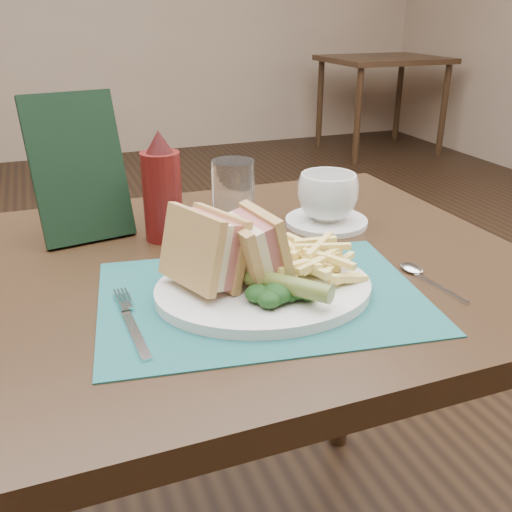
{
  "coord_description": "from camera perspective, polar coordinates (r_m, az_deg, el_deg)",
  "views": [
    {
      "loc": [
        -0.27,
        -1.28,
        1.12
      ],
      "look_at": [
        -0.01,
        -0.6,
        0.8
      ],
      "focal_mm": 40.0,
      "sensor_mm": 36.0,
      "label": 1
    }
  ],
  "objects": [
    {
      "name": "spoon",
      "position": [
        0.86,
        17.01,
        -2.25
      ],
      "size": [
        0.05,
        0.15,
        0.01
      ],
      "primitive_type": null,
      "rotation": [
        0.0,
        0.0,
        0.11
      ],
      "color": "silver",
      "rests_on": "table_main"
    },
    {
      "name": "sandwich_half_a",
      "position": [
        0.75,
        -6.47,
        0.37
      ],
      "size": [
        0.11,
        0.13,
        0.11
      ],
      "primitive_type": null,
      "rotation": [
        0.0,
        0.24,
        0.39
      ],
      "color": "tan",
      "rests_on": "plate"
    },
    {
      "name": "wall_back",
      "position": [
        4.91,
        -17.37,
        9.5
      ],
      "size": [
        6.0,
        0.0,
        6.0
      ],
      "primitive_type": "plane",
      "rotation": [
        1.57,
        0.0,
        0.0
      ],
      "color": "tan",
      "rests_on": "ground"
    },
    {
      "name": "kale_garnish",
      "position": [
        0.73,
        2.85,
        -3.76
      ],
      "size": [
        0.11,
        0.08,
        0.03
      ],
      "primitive_type": null,
      "color": "#133514",
      "rests_on": "plate"
    },
    {
      "name": "table_bg_right",
      "position": [
        4.94,
        12.3,
        14.55
      ],
      "size": [
        0.9,
        0.75,
        0.75
      ],
      "primitive_type": null,
      "color": "black",
      "rests_on": "ground"
    },
    {
      "name": "ketchup_bottle",
      "position": [
        0.97,
        -9.4,
        6.89
      ],
      "size": [
        0.09,
        0.09,
        0.19
      ],
      "primitive_type": null,
      "rotation": [
        0.0,
        0.0,
        -0.4
      ],
      "color": "#520F0E",
      "rests_on": "table_main"
    },
    {
      "name": "drinking_glass",
      "position": [
        0.98,
        -2.28,
        5.83
      ],
      "size": [
        0.09,
        0.09,
        0.13
      ],
      "primitive_type": "cylinder",
      "rotation": [
        0.0,
        0.0,
        0.19
      ],
      "color": "white",
      "rests_on": "table_main"
    },
    {
      "name": "saucer",
      "position": [
        1.05,
        7.04,
        3.44
      ],
      "size": [
        0.19,
        0.19,
        0.01
      ],
      "primitive_type": "cylinder",
      "rotation": [
        0.0,
        0.0,
        -0.29
      ],
      "color": "white",
      "rests_on": "table_main"
    },
    {
      "name": "table_main",
      "position": [
        1.11,
        -1.26,
        -18.36
      ],
      "size": [
        0.9,
        0.75,
        0.75
      ],
      "primitive_type": null,
      "color": "black",
      "rests_on": "ground"
    },
    {
      "name": "fork",
      "position": [
        0.73,
        -12.4,
        -6.22
      ],
      "size": [
        0.04,
        0.17,
        0.01
      ],
      "primitive_type": null,
      "rotation": [
        0.0,
        0.0,
        0.05
      ],
      "color": "silver",
      "rests_on": "placemat"
    },
    {
      "name": "sandwich_half_b",
      "position": [
        0.76,
        -1.62,
        0.63
      ],
      "size": [
        0.09,
        0.11,
        0.1
      ],
      "primitive_type": null,
      "rotation": [
        0.0,
        -0.24,
        0.14
      ],
      "color": "tan",
      "rests_on": "plate"
    },
    {
      "name": "placemat",
      "position": [
        0.79,
        0.54,
        -4.03
      ],
      "size": [
        0.48,
        0.37,
        0.0
      ],
      "primitive_type": "cube",
      "rotation": [
        0.0,
        0.0,
        -0.15
      ],
      "color": "#1B5959",
      "rests_on": "table_main"
    },
    {
      "name": "floor",
      "position": [
        1.72,
        -7.03,
        -17.07
      ],
      "size": [
        7.0,
        7.0,
        0.0
      ],
      "primitive_type": "plane",
      "color": "black",
      "rests_on": "ground"
    },
    {
      "name": "fries_pile",
      "position": [
        0.81,
        5.35,
        -0.12
      ],
      "size": [
        0.18,
        0.2,
        0.05
      ],
      "primitive_type": null,
      "color": "#FFE67F",
      "rests_on": "plate"
    },
    {
      "name": "check_presenter",
      "position": [
        1.0,
        -17.34,
        8.38
      ],
      "size": [
        0.16,
        0.12,
        0.24
      ],
      "primitive_type": "cube",
      "rotation": [
        -0.31,
        0.0,
        0.17
      ],
      "color": "black",
      "rests_on": "table_main"
    },
    {
      "name": "pickle_spear",
      "position": [
        0.73,
        3.25,
        -2.91
      ],
      "size": [
        0.09,
        0.11,
        0.03
      ],
      "primitive_type": "cylinder",
      "rotation": [
        1.54,
        0.0,
        0.65
      ],
      "color": "#566827",
      "rests_on": "plate"
    },
    {
      "name": "plate",
      "position": [
        0.79,
        0.78,
        -3.32
      ],
      "size": [
        0.33,
        0.28,
        0.01
      ],
      "primitive_type": null,
      "rotation": [
        0.0,
        0.0,
        -0.15
      ],
      "color": "white",
      "rests_on": "placemat"
    },
    {
      "name": "coffee_cup",
      "position": [
        1.04,
        7.17,
        5.91
      ],
      "size": [
        0.15,
        0.15,
        0.09
      ],
      "primitive_type": "imported",
      "rotation": [
        0.0,
        0.0,
        1.0
      ],
      "color": "white",
      "rests_on": "saucer"
    }
  ]
}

